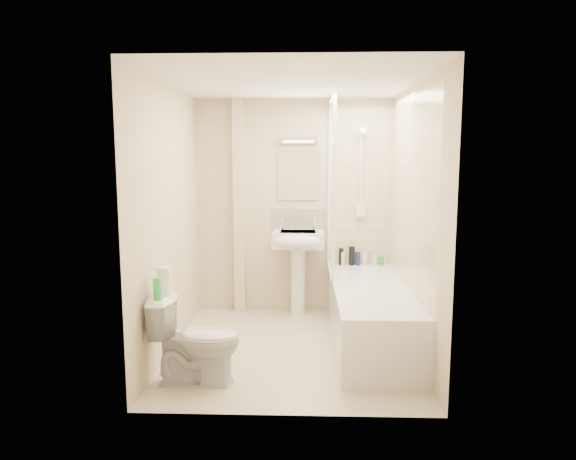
{
  "coord_description": "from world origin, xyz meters",
  "views": [
    {
      "loc": [
        0.13,
        -4.55,
        1.75
      ],
      "look_at": [
        -0.03,
        0.2,
        1.08
      ],
      "focal_mm": 32.0,
      "sensor_mm": 36.0,
      "label": 1
    }
  ],
  "objects": [
    {
      "name": "bottle_green",
      "position": [
        0.99,
        1.16,
        0.6
      ],
      "size": [
        0.05,
        0.05,
        0.1
      ],
      "primitive_type": "cylinder",
      "color": "green",
      "rests_on": "bathtub"
    },
    {
      "name": "bottle_white_a",
      "position": [
        0.55,
        1.16,
        0.62
      ],
      "size": [
        0.06,
        0.06,
        0.15
      ],
      "primitive_type": "cylinder",
      "color": "silver",
      "rests_on": "bathtub"
    },
    {
      "name": "tile_right",
      "position": [
        1.09,
        0.2,
        1.42
      ],
      "size": [
        0.01,
        2.1,
        1.75
      ],
      "primitive_type": "cube",
      "color": "beige",
      "rests_on": "wall_right"
    },
    {
      "name": "mirror",
      "position": [
        0.05,
        1.24,
        1.58
      ],
      "size": [
        0.46,
        0.01,
        0.6
      ],
      "primitive_type": "cube",
      "color": "white",
      "rests_on": "wall_back"
    },
    {
      "name": "tile_back",
      "position": [
        0.75,
        1.24,
        1.42
      ],
      "size": [
        0.7,
        0.01,
        1.75
      ],
      "primitive_type": "cube",
      "color": "beige",
      "rests_on": "wall_back"
    },
    {
      "name": "ceiling",
      "position": [
        0.0,
        0.0,
        2.4
      ],
      "size": [
        2.2,
        2.5,
        0.02
      ],
      "primitive_type": "cube",
      "color": "white",
      "rests_on": "wall_back"
    },
    {
      "name": "shower_screen",
      "position": [
        0.4,
        0.8,
        1.45
      ],
      "size": [
        0.04,
        0.92,
        1.8
      ],
      "color": "white",
      "rests_on": "bathtub"
    },
    {
      "name": "bottle_black_b",
      "position": [
        0.66,
        1.16,
        0.66
      ],
      "size": [
        0.07,
        0.07,
        0.21
      ],
      "primitive_type": "cylinder",
      "color": "black",
      "rests_on": "bathtub"
    },
    {
      "name": "toilet_roll_lower",
      "position": [
        -0.97,
        -0.68,
        0.75
      ],
      "size": [
        0.12,
        0.12,
        0.11
      ],
      "primitive_type": "cylinder",
      "color": "white",
      "rests_on": "toilet"
    },
    {
      "name": "bottle_white_b",
      "position": [
        0.92,
        1.16,
        0.61
      ],
      "size": [
        0.05,
        0.05,
        0.12
      ],
      "primitive_type": "cylinder",
      "color": "silver",
      "rests_on": "bathtub"
    },
    {
      "name": "green_bottle",
      "position": [
        -0.98,
        -0.84,
        0.78
      ],
      "size": [
        0.06,
        0.06,
        0.17
      ],
      "primitive_type": "cylinder",
      "color": "green",
      "rests_on": "toilet"
    },
    {
      "name": "toilet",
      "position": [
        -0.72,
        -0.73,
        0.35
      ],
      "size": [
        0.42,
        0.7,
        0.69
      ],
      "primitive_type": "imported",
      "rotation": [
        0.0,
        0.0,
        1.55
      ],
      "color": "white",
      "rests_on": "ground"
    },
    {
      "name": "bathtub",
      "position": [
        0.75,
        0.2,
        0.29
      ],
      "size": [
        0.7,
        2.1,
        0.55
      ],
      "color": "white",
      "rests_on": "ground"
    },
    {
      "name": "wall_right",
      "position": [
        1.1,
        0.0,
        1.2
      ],
      "size": [
        0.02,
        2.5,
        2.4
      ],
      "primitive_type": "cube",
      "color": "beige",
      "rests_on": "ground"
    },
    {
      "name": "strip_light",
      "position": [
        0.05,
        1.22,
        1.95
      ],
      "size": [
        0.42,
        0.07,
        0.07
      ],
      "primitive_type": "cube",
      "color": "silver",
      "rests_on": "wall_back"
    },
    {
      "name": "splashback",
      "position": [
        0.05,
        1.24,
        1.03
      ],
      "size": [
        0.6,
        0.02,
        0.3
      ],
      "primitive_type": "cube",
      "color": "beige",
      "rests_on": "wall_back"
    },
    {
      "name": "toilet_roll_upper",
      "position": [
        -0.97,
        -0.67,
        0.85
      ],
      "size": [
        0.11,
        0.11,
        0.11
      ],
      "primitive_type": "cylinder",
      "color": "white",
      "rests_on": "toilet_roll_lower"
    },
    {
      "name": "bottle_blue",
      "position": [
        0.72,
        1.16,
        0.62
      ],
      "size": [
        0.06,
        0.06,
        0.15
      ],
      "primitive_type": "cylinder",
      "color": "navy",
      "rests_on": "bathtub"
    },
    {
      "name": "pedestal_sink",
      "position": [
        0.05,
        1.01,
        0.76
      ],
      "size": [
        0.56,
        0.5,
        1.08
      ],
      "color": "white",
      "rests_on": "ground"
    },
    {
      "name": "bottle_cream",
      "position": [
        0.8,
        1.16,
        0.62
      ],
      "size": [
        0.06,
        0.06,
        0.15
      ],
      "primitive_type": "cylinder",
      "color": "beige",
      "rests_on": "bathtub"
    },
    {
      "name": "bottle_black_a",
      "position": [
        0.54,
        1.16,
        0.65
      ],
      "size": [
        0.05,
        0.05,
        0.19
      ],
      "primitive_type": "cylinder",
      "color": "black",
      "rests_on": "bathtub"
    },
    {
      "name": "shower_fixture",
      "position": [
        0.75,
        1.19,
        1.55
      ],
      "size": [
        0.1,
        0.16,
        0.99
      ],
      "color": "white",
      "rests_on": "wall_back"
    },
    {
      "name": "floor",
      "position": [
        0.0,
        0.0,
        0.0
      ],
      "size": [
        2.5,
        2.5,
        0.0
      ],
      "primitive_type": "plane",
      "color": "beige",
      "rests_on": "ground"
    },
    {
      "name": "wall_back",
      "position": [
        0.0,
        1.25,
        1.2
      ],
      "size": [
        2.2,
        0.02,
        2.4
      ],
      "primitive_type": "cube",
      "color": "beige",
      "rests_on": "ground"
    },
    {
      "name": "pipe_boxing",
      "position": [
        -0.62,
        1.19,
        1.2
      ],
      "size": [
        0.12,
        0.12,
        2.4
      ],
      "primitive_type": "cube",
      "color": "beige",
      "rests_on": "ground"
    },
    {
      "name": "wall_left",
      "position": [
        -1.1,
        0.0,
        1.2
      ],
      "size": [
        0.02,
        2.5,
        2.4
      ],
      "primitive_type": "cube",
      "color": "beige",
      "rests_on": "ground"
    }
  ]
}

